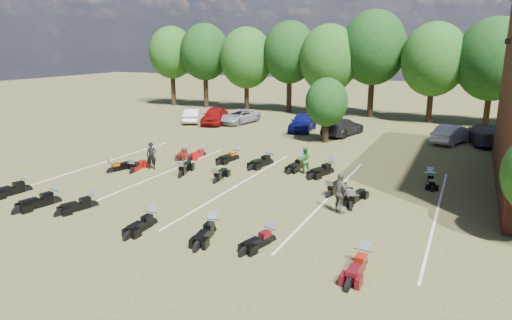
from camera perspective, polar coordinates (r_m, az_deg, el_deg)
The scene contains 35 objects.
ground at distance 20.80m, azimuth 1.35°, elevation -6.38°, with size 160.00×160.00×0.00m, color brown.
car_0 at distance 43.36m, azimuth -5.16°, elevation 5.55°, with size 1.89×4.70×1.60m, color maroon.
car_1 at distance 44.45m, azimuth -7.88°, elevation 5.53°, with size 1.43×4.10×1.35m, color silver.
car_2 at distance 43.54m, azimuth -2.18°, elevation 5.45°, with size 2.18×4.74×1.32m, color gray.
car_3 at distance 38.43m, azimuth 10.75°, elevation 4.10°, with size 1.99×4.90×1.42m, color black.
car_4 at distance 39.94m, azimuth 5.87°, elevation 4.75°, with size 1.83×4.56×1.55m, color #0D115F.
car_5 at distance 37.76m, azimuth 23.35°, elevation 3.00°, with size 1.51×4.32×1.42m, color #B1B0AC.
car_7 at distance 38.52m, azimuth 26.71°, elevation 2.96°, with size 2.21×5.43×1.58m, color #3B3B40.
person_black at distance 28.10m, azimuth -12.93°, elevation 0.52°, with size 0.60×0.40×1.66m, color black.
person_green at distance 26.68m, azimuth 6.08°, elevation -0.03°, with size 0.76×0.59×1.56m, color #2C6F29.
person_grey at distance 20.56m, azimuth 10.49°, elevation -4.11°, with size 1.10×0.46×1.88m, color #544E48.
motorcycle_0 at distance 26.32m, azimuth -26.78°, elevation -3.49°, with size 0.73×2.31×1.29m, color black, non-canonical shape.
motorcycle_1 at distance 23.81m, azimuth -23.82°, elevation -4.94°, with size 0.75×2.37×1.32m, color black, non-canonical shape.
motorcycle_2 at distance 22.63m, azimuth -19.77°, elevation -5.52°, with size 0.67×2.11×1.18m, color black, non-canonical shape.
motorcycle_3 at distance 19.74m, azimuth -12.84°, elevation -7.92°, with size 0.67×2.11×1.17m, color black, non-canonical shape.
motorcycle_4 at distance 18.56m, azimuth -5.49°, elevation -9.08°, with size 0.70×2.19×1.22m, color black, non-canonical shape.
motorcycle_5 at distance 17.72m, azimuth 1.79°, elevation -10.19°, with size 0.65×2.05×1.15m, color black, non-canonical shape.
motorcycle_6 at distance 16.31m, azimuth 13.23°, elevation -12.87°, with size 0.71×2.24×1.25m, color #470A10, non-canonical shape.
motorcycle_7 at distance 27.78m, azimuth -15.16°, elevation -1.55°, with size 0.66×2.09×1.16m, color maroon, non-canonical shape.
motorcycle_8 at distance 28.20m, azimuth -17.66°, elevation -1.49°, with size 0.65×2.03×1.13m, color black, non-canonical shape.
motorcycle_9 at distance 26.36m, azimuth -9.36°, elevation -2.08°, with size 0.76×2.38×1.33m, color black, non-canonical shape.
motorcycle_10 at distance 25.04m, azimuth -5.05°, elevation -2.82°, with size 0.68×2.13×1.19m, color black, non-canonical shape.
motorcycle_11 at distance 22.02m, azimuth 11.79°, elevation -5.50°, with size 0.64×2.02×1.13m, color black, non-canonical shape.
motorcycle_12 at distance 21.51m, azimuth 11.71°, elevation -5.98°, with size 0.77×2.42×1.35m, color black, non-canonical shape.
motorcycle_13 at distance 22.96m, azimuth 9.14°, elevation -4.55°, with size 0.71×2.21×1.23m, color black, non-canonical shape.
motorcycle_14 at distance 31.25m, azimuth -8.78°, elevation 0.53°, with size 0.65×2.04×1.14m, color #4D0F0B, non-canonical shape.
motorcycle_15 at distance 31.04m, azimuth -6.62°, elevation 0.51°, with size 0.64×2.02×1.12m, color maroon, non-canonical shape.
motorcycle_16 at distance 28.73m, azimuth 1.69°, elevation -0.52°, with size 0.78×2.46×1.37m, color black, non-canonical shape.
motorcycle_17 at distance 29.91m, azimuth -2.55°, elevation 0.06°, with size 0.73×2.28×1.27m, color black, non-canonical shape.
motorcycle_18 at distance 28.12m, azimuth 5.66°, elevation -0.92°, with size 0.71×2.24×1.25m, color black, non-canonical shape.
motorcycle_19 at distance 27.08m, azimuth 9.21°, elevation -1.63°, with size 0.78×2.44×1.36m, color black, non-canonical shape.
motorcycle_20 at distance 26.68m, azimuth 20.83°, elevation -2.65°, with size 0.66×2.08×1.16m, color black, non-canonical shape.
tree_line at distance 47.64m, azimuth 14.96°, elevation 12.58°, with size 56.00×6.00×9.79m.
young_tree_midfield at distance 34.99m, azimuth 8.81°, elevation 7.15°, with size 3.20×3.20×4.70m.
parking_lines at distance 24.59m, azimuth -2.19°, elevation -3.08°, with size 20.10×14.00×0.01m.
Camera 1 is at (7.90, -17.79, 7.34)m, focal length 32.00 mm.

